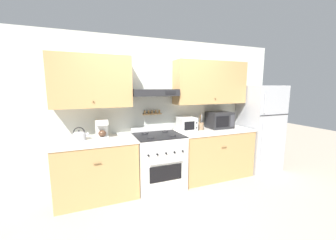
# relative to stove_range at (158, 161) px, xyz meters

# --- Properties ---
(ground_plane) EXTENTS (16.00, 16.00, 0.00)m
(ground_plane) POSITION_rel_stove_range_xyz_m (0.00, -0.31, -0.46)
(ground_plane) COLOR #B2A38E
(wall_back) EXTENTS (5.20, 0.46, 2.55)m
(wall_back) POSITION_rel_stove_range_xyz_m (0.07, 0.32, 1.02)
(wall_back) COLOR silver
(wall_back) RESTS_ON ground_plane
(counter_left) EXTENTS (1.20, 0.68, 0.91)m
(counter_left) POSITION_rel_stove_range_xyz_m (-0.99, 0.03, -0.00)
(counter_left) COLOR tan
(counter_left) RESTS_ON ground_plane
(counter_right) EXTENTS (1.46, 0.68, 0.91)m
(counter_right) POSITION_rel_stove_range_xyz_m (1.13, 0.03, -0.00)
(counter_right) COLOR tan
(counter_right) RESTS_ON ground_plane
(stove_range) EXTENTS (0.78, 0.74, 1.01)m
(stove_range) POSITION_rel_stove_range_xyz_m (0.00, 0.00, 0.00)
(stove_range) COLOR white
(stove_range) RESTS_ON ground_plane
(refrigerator) EXTENTS (0.74, 0.70, 1.74)m
(refrigerator) POSITION_rel_stove_range_xyz_m (2.24, 0.01, 0.41)
(refrigerator) COLOR #ADAFB5
(refrigerator) RESTS_ON ground_plane
(tea_kettle) EXTENTS (0.24, 0.18, 0.20)m
(tea_kettle) POSITION_rel_stove_range_xyz_m (-1.21, 0.12, 0.52)
(tea_kettle) COLOR #B7B7BC
(tea_kettle) RESTS_ON counter_left
(coffee_maker) EXTENTS (0.18, 0.21, 0.29)m
(coffee_maker) POSITION_rel_stove_range_xyz_m (-0.89, 0.14, 0.60)
(coffee_maker) COLOR white
(coffee_maker) RESTS_ON counter_left
(microwave) EXTENTS (0.47, 0.36, 0.32)m
(microwave) POSITION_rel_stove_range_xyz_m (1.32, 0.13, 0.61)
(microwave) COLOR #232326
(microwave) RESTS_ON counter_right
(utensil_crock) EXTENTS (0.12, 0.12, 0.29)m
(utensil_crock) POSITION_rel_stove_range_xyz_m (0.88, 0.12, 0.53)
(utensil_crock) COLOR #8E7051
(utensil_crock) RESTS_ON counter_right
(toaster_oven) EXTENTS (0.31, 0.31, 0.25)m
(toaster_oven) POSITION_rel_stove_range_xyz_m (0.59, 0.11, 0.58)
(toaster_oven) COLOR white
(toaster_oven) RESTS_ON counter_right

